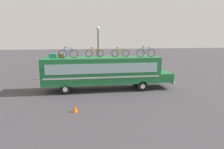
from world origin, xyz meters
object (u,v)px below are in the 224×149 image
rooftop_bicycle_3 (120,53)px  street_lamp (98,46)px  luggage_bag_1 (53,56)px  luggage_bag_2 (61,56)px  rooftop_bicycle_1 (68,53)px  bus (104,70)px  rooftop_bicycle_4 (146,53)px  traffic_cone (75,108)px  rooftop_bicycle_2 (94,53)px

rooftop_bicycle_3 → street_lamp: street_lamp is taller
luggage_bag_1 → luggage_bag_2: 0.75m
luggage_bag_1 → rooftop_bicycle_1: 1.44m
bus → rooftop_bicycle_4: size_ratio=6.76×
bus → traffic_cone: bus is taller
rooftop_bicycle_2 → rooftop_bicycle_4: 4.68m
rooftop_bicycle_1 → rooftop_bicycle_4: bearing=-1.4°
rooftop_bicycle_4 → street_lamp: size_ratio=0.29×
rooftop_bicycle_1 → traffic_cone: (0.60, -5.05, -3.17)m
bus → rooftop_bicycle_2: size_ratio=7.23×
luggage_bag_2 → rooftop_bicycle_3: 5.29m
rooftop_bicycle_2 → rooftop_bicycle_3: bearing=-4.9°
bus → traffic_cone: (-2.55, -5.23, -1.57)m
rooftop_bicycle_4 → bus: bearing=174.7°
rooftop_bicycle_4 → street_lamp: (-3.87, 5.37, 0.33)m
rooftop_bicycle_3 → rooftop_bicycle_2: bearing=175.1°
rooftop_bicycle_4 → traffic_cone: rooftop_bicycle_4 is taller
luggage_bag_2 → street_lamp: bearing=52.8°
traffic_cone → rooftop_bicycle_1: bearing=96.8°
street_lamp → rooftop_bicycle_4: bearing=-54.2°
luggage_bag_2 → luggage_bag_1: bearing=172.8°
rooftop_bicycle_1 → rooftop_bicycle_2: 2.39m
bus → street_lamp: 5.38m
street_lamp → rooftop_bicycle_2: bearing=-99.2°
rooftop_bicycle_1 → rooftop_bicycle_3: 4.69m
rooftop_bicycle_4 → traffic_cone: (-6.33, -4.87, -3.18)m
luggage_bag_2 → rooftop_bicycle_4: (7.54, -0.53, 0.21)m
bus → traffic_cone: size_ratio=24.87×
bus → luggage_bag_1: size_ratio=19.79×
rooftop_bicycle_2 → traffic_cone: (-1.71, -5.65, -3.14)m
rooftop_bicycle_2 → rooftop_bicycle_4: rooftop_bicycle_4 is taller
rooftop_bicycle_2 → street_lamp: bearing=80.8°
rooftop_bicycle_4 → rooftop_bicycle_2: bearing=170.5°
traffic_cone → street_lamp: 11.10m
rooftop_bicycle_3 → rooftop_bicycle_4: size_ratio=0.95×
luggage_bag_2 → rooftop_bicycle_4: 7.56m
rooftop_bicycle_1 → rooftop_bicycle_4: (6.93, -0.17, 0.00)m
traffic_cone → street_lamp: (2.46, 10.24, 3.50)m
rooftop_bicycle_3 → rooftop_bicycle_4: (2.25, -0.57, 0.04)m
rooftop_bicycle_2 → street_lamp: (0.75, 4.60, 0.36)m
bus → rooftop_bicycle_3: (1.53, 0.22, 1.57)m
bus → street_lamp: (-0.09, 5.02, 1.93)m
luggage_bag_2 → rooftop_bicycle_2: (2.93, 0.25, 0.17)m
rooftop_bicycle_3 → street_lamp: bearing=108.6°
luggage_bag_1 → rooftop_bicycle_2: (3.67, 0.15, 0.19)m
bus → rooftop_bicycle_1: 3.54m
luggage_bag_1 → rooftop_bicycle_2: size_ratio=0.37×
traffic_cone → luggage_bag_2: bearing=102.7°
luggage_bag_2 → rooftop_bicycle_1: rooftop_bicycle_1 is taller
bus → rooftop_bicycle_2: (-0.84, 0.42, 1.57)m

